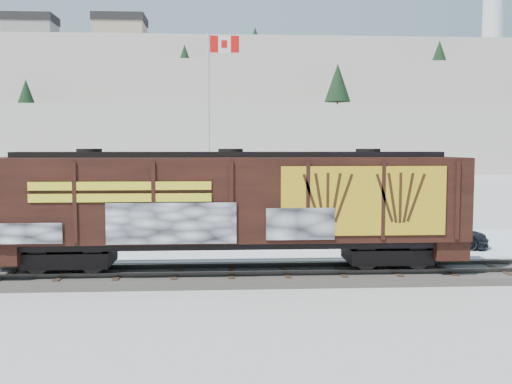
{
  "coord_description": "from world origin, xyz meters",
  "views": [
    {
      "loc": [
        -0.27,
        -20.75,
        4.86
      ],
      "look_at": [
        1.1,
        3.0,
        2.97
      ],
      "focal_mm": 40.0,
      "sensor_mm": 36.0,
      "label": 1
    }
  ],
  "objects": [
    {
      "name": "ground",
      "position": [
        0.0,
        0.0,
        0.0
      ],
      "size": [
        500.0,
        500.0,
        0.0
      ],
      "primitive_type": "plane",
      "color": "white",
      "rests_on": "ground"
    },
    {
      "name": "rail_track",
      "position": [
        0.0,
        0.0,
        0.15
      ],
      "size": [
        50.0,
        3.4,
        0.43
      ],
      "color": "#59544C",
      "rests_on": "ground"
    },
    {
      "name": "parking_strip",
      "position": [
        0.0,
        7.5,
        0.01
      ],
      "size": [
        40.0,
        8.0,
        0.03
      ],
      "primitive_type": "cube",
      "color": "white",
      "rests_on": "ground"
    },
    {
      "name": "hillside",
      "position": [
        -0.05,
        139.79,
        14.37
      ],
      "size": [
        360.0,
        110.0,
        93.0
      ],
      "color": "white",
      "rests_on": "ground"
    },
    {
      "name": "hopper_railcar",
      "position": [
        0.0,
        -0.01,
        2.8
      ],
      "size": [
        16.87,
        3.06,
        4.25
      ],
      "color": "black",
      "rests_on": "rail_track"
    },
    {
      "name": "flagpole",
      "position": [
        -1.02,
        13.93,
        4.33
      ],
      "size": [
        2.3,
        0.9,
        11.69
      ],
      "color": "silver",
      "rests_on": "ground"
    },
    {
      "name": "car_silver",
      "position": [
        -1.22,
        7.36,
        0.76
      ],
      "size": [
        4.54,
        2.63,
        1.45
      ],
      "primitive_type": "imported",
      "rotation": [
        0.0,
        0.0,
        1.8
      ],
      "color": "silver",
      "rests_on": "parking_strip"
    },
    {
      "name": "car_white",
      "position": [
        2.14,
        7.34,
        0.74
      ],
      "size": [
        4.33,
        1.65,
        1.41
      ],
      "primitive_type": "imported",
      "rotation": [
        0.0,
        0.0,
        1.53
      ],
      "color": "silver",
      "rests_on": "parking_strip"
    },
    {
      "name": "car_dark",
      "position": [
        10.17,
        6.12,
        0.69
      ],
      "size": [
        4.95,
        3.53,
        1.33
      ],
      "primitive_type": "imported",
      "rotation": [
        0.0,
        0.0,
        1.16
      ],
      "color": "black",
      "rests_on": "parking_strip"
    }
  ]
}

